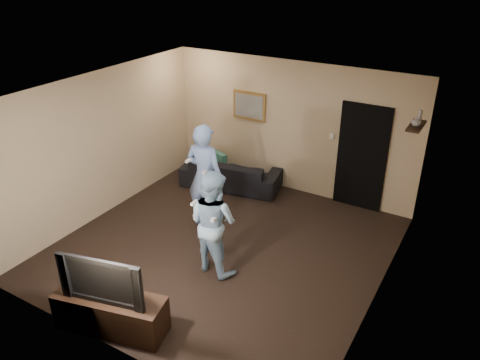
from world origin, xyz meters
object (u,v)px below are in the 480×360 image
Objects in this scene: tv_console at (111,313)px; television at (105,276)px; wii_player_left at (205,177)px; sofa at (231,173)px; wii_player_right at (213,222)px.

tv_console is 0.58m from television.
wii_player_left is (-0.38, 2.73, 0.69)m from tv_console.
sofa is 1.07× the size of wii_player_left.
television reaches higher than sofa.
wii_player_right is at bearing 62.50° from tv_console.
television is at bearing 89.70° from sofa.
wii_player_left reaches higher than wii_player_right.
tv_console is at bearing -13.50° from television.
wii_player_right is (0.43, 1.74, 0.57)m from tv_console.
wii_player_left reaches higher than television.
sofa is 1.79× the size of television.
wii_player_left is (0.39, -1.48, 0.65)m from sofa.
television is 2.75m from wii_player_left.
wii_player_right reaches higher than television.
television is 0.68× the size of wii_player_right.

